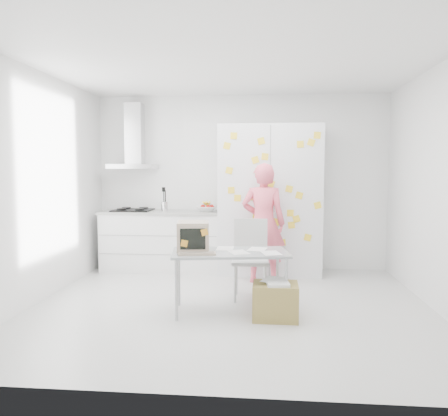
# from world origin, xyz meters

# --- Properties ---
(floor) EXTENTS (4.50, 4.00, 0.02)m
(floor) POSITION_xyz_m (0.00, 0.00, -0.01)
(floor) COLOR silver
(floor) RESTS_ON ground
(walls) EXTENTS (4.52, 4.01, 2.70)m
(walls) POSITION_xyz_m (0.00, 0.72, 1.35)
(walls) COLOR white
(walls) RESTS_ON ground
(ceiling) EXTENTS (4.50, 4.00, 0.02)m
(ceiling) POSITION_xyz_m (0.00, 0.00, 2.70)
(ceiling) COLOR white
(ceiling) RESTS_ON walls
(counter_run) EXTENTS (1.84, 0.63, 1.28)m
(counter_run) POSITION_xyz_m (-1.20, 1.70, 0.47)
(counter_run) COLOR white
(counter_run) RESTS_ON ground
(range_hood) EXTENTS (0.70, 0.48, 1.01)m
(range_hood) POSITION_xyz_m (-1.65, 1.84, 1.96)
(range_hood) COLOR silver
(range_hood) RESTS_ON walls
(tall_cabinet) EXTENTS (1.50, 0.68, 2.20)m
(tall_cabinet) POSITION_xyz_m (0.45, 1.67, 1.10)
(tall_cabinet) COLOR silver
(tall_cabinet) RESTS_ON ground
(person) EXTENTS (0.65, 0.47, 1.64)m
(person) POSITION_xyz_m (0.36, 1.10, 0.82)
(person) COLOR #F45F74
(person) RESTS_ON ground
(desk) EXTENTS (1.32, 0.79, 0.99)m
(desk) POSITION_xyz_m (-0.25, -0.21, 0.75)
(desk) COLOR gray
(desk) RESTS_ON ground
(chair) EXTENTS (0.44, 0.44, 0.95)m
(chair) POSITION_xyz_m (0.21, 0.38, 0.54)
(chair) COLOR #B7B6B4
(chair) RESTS_ON ground
(cardboard_box) EXTENTS (0.47, 0.39, 0.41)m
(cardboard_box) POSITION_xyz_m (0.49, -0.38, 0.19)
(cardboard_box) COLOR olive
(cardboard_box) RESTS_ON ground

